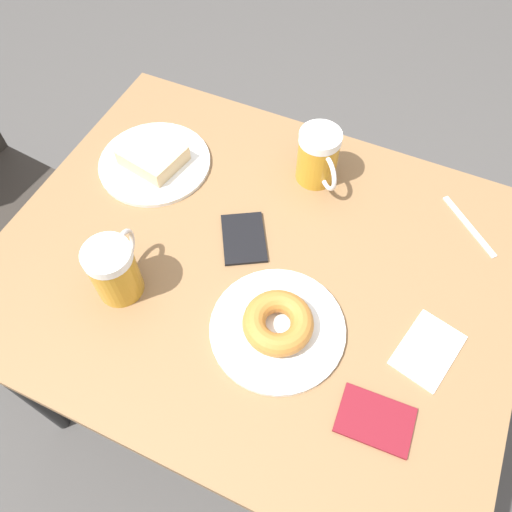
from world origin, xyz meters
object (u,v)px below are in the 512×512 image
Objects in this scene: napkin_folded at (428,350)px; passport_far_edge at (375,420)px; beer_mug_center at (115,270)px; plate_with_donut at (278,326)px; fork at (469,226)px; plate_with_cake at (154,160)px; passport_near_edge at (244,238)px; beer_mug_left at (318,157)px.

napkin_folded is 0.17m from passport_far_edge.
napkin_folded is at bearing -78.64° from beer_mug_center.
napkin_folded is at bearing -17.43° from passport_far_edge.
plate_with_donut is at bearing -82.57° from beer_mug_center.
napkin_folded and fork have the same top height.
beer_mug_center is (-0.04, 0.32, 0.05)m from plate_with_donut.
fork is at bearing -80.16° from plate_with_cake.
plate_with_cake is at bearing 69.13° from passport_near_edge.
plate_with_cake is 1.89× the size of fork.
napkin_folded is 1.13× the size of fork.
beer_mug_center reaches higher than passport_near_edge.
napkin_folded is 0.31m from fork.
plate_with_donut is 0.23m from passport_far_edge.
passport_far_edge is (-0.35, -0.64, -0.01)m from plate_with_cake.
beer_mug_left is 0.24m from passport_near_edge.
beer_mug_center is 0.60m from napkin_folded.
plate_with_donut is at bearing -137.94° from passport_near_edge.
beer_mug_center is 0.89× the size of napkin_folded.
beer_mug_left and beer_mug_center have the same top height.
beer_mug_center reaches higher than napkin_folded.
plate_with_donut reaches higher than napkin_folded.
plate_with_cake reaches higher than passport_far_edge.
passport_near_edge is (-0.11, -0.28, -0.01)m from plate_with_cake.
fork is 1.05× the size of passport_far_edge.
plate_with_cake is 1.89× the size of beer_mug_center.
beer_mug_center is at bearing 125.86° from fork.
plate_with_donut is at bearing -122.24° from plate_with_cake.
fork is at bearing -7.51° from passport_far_edge.
beer_mug_center is 0.89× the size of passport_near_edge.
plate_with_cake is at bearing 108.41° from beer_mug_left.
beer_mug_left is at bearing -30.07° from beer_mug_center.
napkin_folded is at bearing -132.55° from beer_mug_left.
plate_with_cake is at bearing 74.53° from napkin_folded.
napkin_folded is (0.08, -0.27, -0.02)m from plate_with_donut.
plate_with_donut is 1.66× the size of passport_near_edge.
passport_far_edge is at bearing -124.25° from passport_near_edge.
beer_mug_center reaches higher than plate_with_donut.
plate_with_cake is at bearing 99.84° from fork.
plate_with_cake is 1.01× the size of plate_with_donut.
plate_with_donut is 0.48m from fork.
passport_far_edge is (-0.04, -0.53, -0.06)m from beer_mug_center.
napkin_folded is (-0.19, -0.69, -0.01)m from plate_with_cake.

